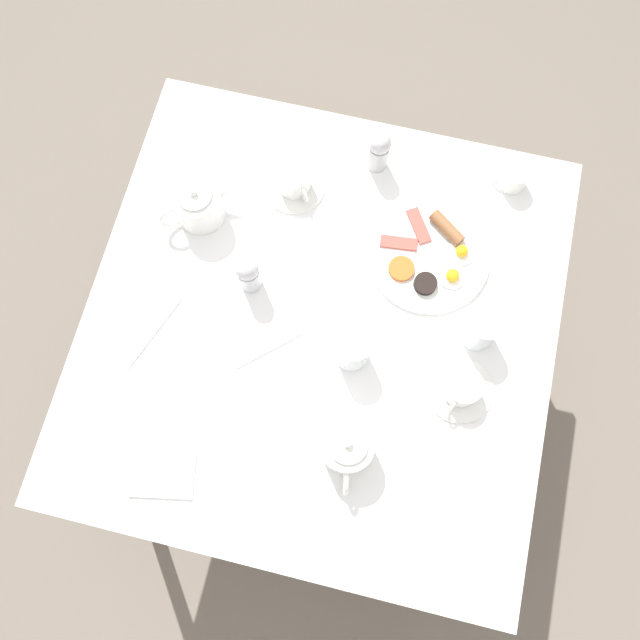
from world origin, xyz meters
TOP-DOWN VIEW (x-y plane):
  - ground_plane at (0.00, 0.00)m, footprint 8.00×8.00m
  - table at (0.00, 0.00)m, footprint 1.08×1.09m
  - breakfast_plate at (-0.22, -0.22)m, footprint 0.29×0.29m
  - teapot_near at (-0.12, 0.26)m, footprint 0.11×0.20m
  - teapot_far at (0.34, -0.20)m, footprint 0.16×0.14m
  - teacup_with_saucer_left at (-0.34, 0.08)m, footprint 0.15×0.15m
  - teacup_with_saucer_right at (0.14, -0.32)m, footprint 0.15×0.15m
  - water_glass_tall at (-0.09, 0.06)m, footprint 0.07×0.07m
  - water_glass_short at (-0.35, -0.05)m, footprint 0.07×0.07m
  - creamer_jug at (-0.37, -0.45)m, footprint 0.09×0.07m
  - pepper_grinder at (0.18, -0.06)m, footprint 0.05×0.05m
  - salt_grinder at (-0.04, -0.43)m, footprint 0.05×0.05m
  - napkin_folded at (0.25, 0.40)m, footprint 0.16×0.14m
  - fork_by_plate at (0.10, 0.09)m, footprint 0.14×0.13m
  - knife_by_plate at (0.37, 0.11)m, footprint 0.08×0.19m

SIDE VIEW (x-z plane):
  - ground_plane at x=0.00m, z-range 0.00..0.00m
  - table at x=0.00m, z-range 0.31..1.07m
  - fork_by_plate at x=0.10m, z-range 0.76..0.76m
  - knife_by_plate at x=0.37m, z-range 0.76..0.76m
  - napkin_folded at x=0.25m, z-range 0.76..0.77m
  - breakfast_plate at x=-0.22m, z-range 0.75..0.79m
  - teacup_with_saucer_right at x=0.14m, z-range 0.75..0.82m
  - teacup_with_saucer_left at x=-0.34m, z-range 0.75..0.82m
  - creamer_jug at x=-0.37m, z-range 0.76..0.82m
  - teapot_near at x=-0.12m, z-range 0.75..0.87m
  - teapot_far at x=0.34m, z-range 0.75..0.87m
  - water_glass_tall at x=-0.09m, z-range 0.76..0.87m
  - water_glass_short at x=-0.35m, z-range 0.76..0.87m
  - pepper_grinder at x=0.18m, z-range 0.76..0.88m
  - salt_grinder at x=-0.04m, z-range 0.76..0.88m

